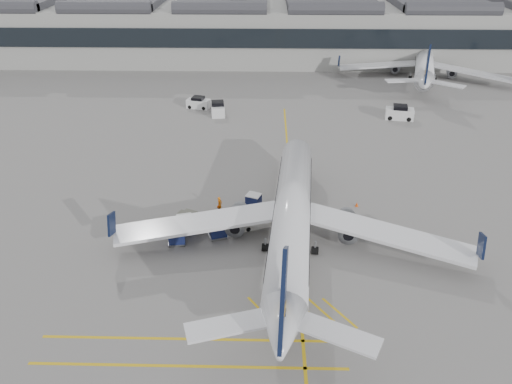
{
  "coord_description": "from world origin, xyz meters",
  "views": [
    {
      "loc": [
        7.21,
        -36.44,
        26.83
      ],
      "look_at": [
        6.26,
        5.0,
        4.0
      ],
      "focal_mm": 35.0,
      "sensor_mm": 36.0,
      "label": 1
    }
  ],
  "objects_px": {
    "baggage_cart_a": "(254,201)",
    "pushback_tug": "(189,220)",
    "ramp_agent_b": "(219,212)",
    "airliner_main": "(292,217)",
    "ramp_agent_a": "(220,205)",
    "belt_loader": "(258,220)"
  },
  "relations": [
    {
      "from": "belt_loader",
      "to": "ramp_agent_a",
      "type": "xyz_separation_m",
      "value": [
        -4.05,
        2.43,
        0.3
      ]
    },
    {
      "from": "airliner_main",
      "to": "baggage_cart_a",
      "type": "bearing_deg",
      "value": 125.44
    },
    {
      "from": "baggage_cart_a",
      "to": "ramp_agent_a",
      "type": "relative_size",
      "value": 1.1
    },
    {
      "from": "ramp_agent_b",
      "to": "airliner_main",
      "type": "bearing_deg",
      "value": 146.17
    },
    {
      "from": "ramp_agent_a",
      "to": "ramp_agent_b",
      "type": "xyz_separation_m",
      "value": [
        0.02,
        -1.53,
        -0.03
      ]
    },
    {
      "from": "baggage_cart_a",
      "to": "pushback_tug",
      "type": "relative_size",
      "value": 0.59
    },
    {
      "from": "airliner_main",
      "to": "ramp_agent_b",
      "type": "bearing_deg",
      "value": 156.56
    },
    {
      "from": "airliner_main",
      "to": "pushback_tug",
      "type": "bearing_deg",
      "value": 170.66
    },
    {
      "from": "belt_loader",
      "to": "baggage_cart_a",
      "type": "bearing_deg",
      "value": 78.2
    },
    {
      "from": "ramp_agent_b",
      "to": "ramp_agent_a",
      "type": "bearing_deg",
      "value": -95.02
    },
    {
      "from": "airliner_main",
      "to": "baggage_cart_a",
      "type": "distance_m",
      "value": 7.46
    },
    {
      "from": "belt_loader",
      "to": "ramp_agent_a",
      "type": "height_order",
      "value": "belt_loader"
    },
    {
      "from": "ramp_agent_a",
      "to": "ramp_agent_b",
      "type": "bearing_deg",
      "value": -153.28
    },
    {
      "from": "ramp_agent_a",
      "to": "ramp_agent_b",
      "type": "distance_m",
      "value": 1.53
    },
    {
      "from": "airliner_main",
      "to": "ramp_agent_a",
      "type": "distance_m",
      "value": 9.15
    },
    {
      "from": "baggage_cart_a",
      "to": "pushback_tug",
      "type": "xyz_separation_m",
      "value": [
        -6.27,
        -3.7,
        -0.18
      ]
    },
    {
      "from": "belt_loader",
      "to": "baggage_cart_a",
      "type": "xyz_separation_m",
      "value": [
        -0.57,
        3.28,
        0.3
      ]
    },
    {
      "from": "baggage_cart_a",
      "to": "ramp_agent_a",
      "type": "xyz_separation_m",
      "value": [
        -3.48,
        -0.84,
        -0.0
      ]
    },
    {
      "from": "ramp_agent_a",
      "to": "pushback_tug",
      "type": "distance_m",
      "value": 4.0
    },
    {
      "from": "baggage_cart_a",
      "to": "pushback_tug",
      "type": "height_order",
      "value": "baggage_cart_a"
    },
    {
      "from": "belt_loader",
      "to": "pushback_tug",
      "type": "relative_size",
      "value": 1.53
    },
    {
      "from": "baggage_cart_a",
      "to": "ramp_agent_b",
      "type": "distance_m",
      "value": 4.2
    }
  ]
}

